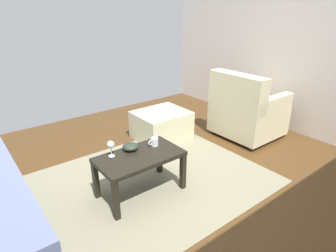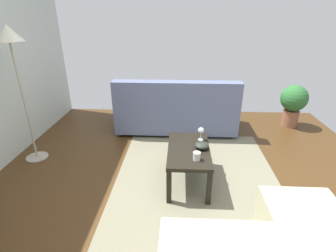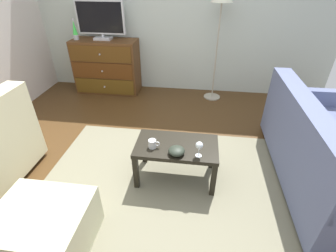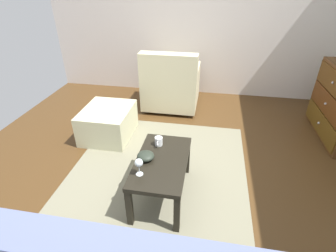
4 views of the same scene
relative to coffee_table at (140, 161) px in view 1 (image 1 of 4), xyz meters
name	(u,v)px [view 1 (image 1 of 4)]	position (x,y,z in m)	size (l,w,h in m)	color
ground_plane	(169,188)	(-0.29, 0.09, -0.39)	(5.28, 5.08, 0.05)	#472E16
wall_plain_left	(310,37)	(-2.69, 0.09, 0.99)	(0.12, 5.08, 2.70)	silver
area_rug	(143,184)	(-0.09, -0.11, -0.36)	(2.60, 1.90, 0.01)	#74715A
coffee_table	(140,161)	(0.00, 0.00, 0.00)	(0.82, 0.46, 0.43)	black
wine_glass	(111,145)	(0.22, -0.14, 0.18)	(0.07, 0.07, 0.16)	silver
mug	(154,142)	(-0.23, -0.07, 0.11)	(0.11, 0.08, 0.08)	silver
bowl_decorative	(130,147)	(0.01, -0.14, 0.10)	(0.16, 0.16, 0.07)	#252C23
armchair	(246,111)	(-1.92, -0.23, 0.01)	(0.80, 0.83, 0.94)	#332319
ottoman	(161,125)	(-0.94, -0.91, -0.17)	(0.70, 0.60, 0.39)	#BFBD96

